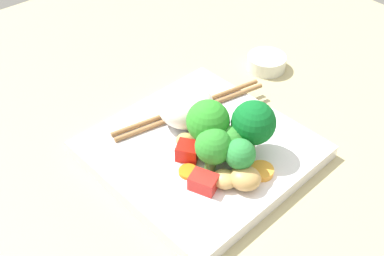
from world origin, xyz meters
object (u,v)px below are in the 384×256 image
object	(u,v)px
chopstick_pair	(191,109)
sauce_cup	(266,62)
square_plate	(201,150)
carrot_slice_1	(223,144)
rice_mound	(186,105)
broccoli_floret_3	(238,156)

from	to	relation	value
chopstick_pair	sauce_cup	distance (cm)	17.85
square_plate	carrot_slice_1	xyz separation A→B (cm)	(-2.02, 1.93, 1.21)
carrot_slice_1	square_plate	bearing A→B (deg)	-43.68
rice_mound	sauce_cup	size ratio (longest dim) A/B	1.21
square_plate	sauce_cup	size ratio (longest dim) A/B	4.02
rice_mound	broccoli_floret_3	distance (cm)	11.57
square_plate	rice_mound	world-z (taller)	rice_mound
carrot_slice_1	sauce_cup	world-z (taller)	carrot_slice_1
rice_mound	chopstick_pair	xyz separation A→B (cm)	(-2.01, -1.31, -2.41)
chopstick_pair	sauce_cup	xyz separation A→B (cm)	(-17.70, -1.99, -1.11)
square_plate	chopstick_pair	distance (cm)	7.08
square_plate	sauce_cup	bearing A→B (deg)	-159.30
square_plate	chopstick_pair	bearing A→B (deg)	-120.19
carrot_slice_1	chopstick_pair	bearing A→B (deg)	-100.55
carrot_slice_1	chopstick_pair	size ratio (longest dim) A/B	0.10
sauce_cup	square_plate	bearing A→B (deg)	20.70
chopstick_pair	sauce_cup	size ratio (longest dim) A/B	3.77
square_plate	broccoli_floret_3	bearing A→B (deg)	86.91
rice_mound	broccoli_floret_3	size ratio (longest dim) A/B	1.44
square_plate	chopstick_pair	xyz separation A→B (cm)	(-3.50, -6.02, 1.28)
rice_mound	broccoli_floret_3	xyz separation A→B (cm)	(1.86, 11.41, 0.41)
rice_mound	chopstick_pair	world-z (taller)	rice_mound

